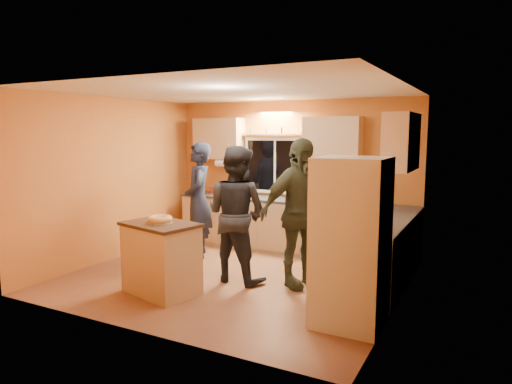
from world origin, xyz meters
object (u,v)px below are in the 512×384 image
Objects in this scene: island at (161,258)px; person_center at (236,214)px; person_right at (299,213)px; refrigerator at (351,242)px; person_left at (198,200)px.

person_center is at bearing 69.27° from island.
island is at bearing 159.33° from person_right.
person_right is (0.85, 0.19, 0.05)m from person_center.
person_center is 0.87m from person_right.
island is (-2.40, -0.18, -0.44)m from refrigerator.
person_left is at bearing 153.44° from refrigerator.
island is at bearing -14.79° from person_left.
refrigerator is 3.32m from person_left.
person_left is at bearing -29.09° from person_center.
person_center is at bearing 135.13° from person_right.
refrigerator reaches higher than island.
person_right reaches higher than island.
person_left is 0.95× the size of person_right.
island is at bearing -175.79° from refrigerator.
person_left is at bearing 106.38° from person_right.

